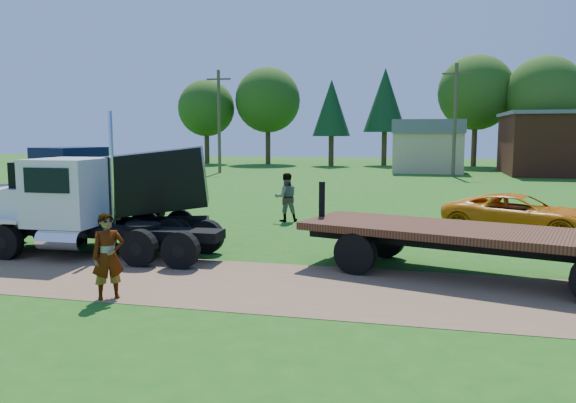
% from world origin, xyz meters
% --- Properties ---
extents(ground, '(140.00, 140.00, 0.00)m').
position_xyz_m(ground, '(0.00, 0.00, 0.00)').
color(ground, '#1F5913').
rests_on(ground, ground).
extents(dirt_track, '(120.00, 4.20, 0.01)m').
position_xyz_m(dirt_track, '(0.00, 0.00, 0.01)').
color(dirt_track, brown).
rests_on(dirt_track, ground).
extents(white_semi_tractor, '(6.86, 2.52, 4.12)m').
position_xyz_m(white_semi_tractor, '(-6.02, 1.84, 1.41)').
color(white_semi_tractor, black).
rests_on(white_semi_tractor, ground).
extents(black_dump_truck, '(7.17, 4.37, 3.07)m').
position_xyz_m(black_dump_truck, '(-5.91, 3.17, 1.69)').
color(black_dump_truck, black).
rests_on(black_dump_truck, ground).
extents(navy_truck, '(6.90, 3.77, 2.94)m').
position_xyz_m(navy_truck, '(-9.40, 7.35, 1.50)').
color(navy_truck, maroon).
rests_on(navy_truck, ground).
extents(orange_pickup, '(5.54, 3.91, 1.40)m').
position_xyz_m(orange_pickup, '(6.92, 8.28, 0.70)').
color(orange_pickup, orange).
rests_on(orange_pickup, ground).
extents(flatbed_trailer, '(8.80, 4.76, 2.16)m').
position_xyz_m(flatbed_trailer, '(4.92, 1.84, 0.93)').
color(flatbed_trailer, '#351B11').
rests_on(flatbed_trailer, ground).
extents(spectator_a, '(0.79, 0.77, 1.83)m').
position_xyz_m(spectator_a, '(-2.72, -1.82, 0.91)').
color(spectator_a, '#999999').
rests_on(spectator_a, ground).
extents(spectator_b, '(1.15, 1.05, 1.93)m').
position_xyz_m(spectator_b, '(-1.61, 9.31, 0.96)').
color(spectator_b, '#999999').
rests_on(spectator_b, ground).
extents(tan_shed, '(6.20, 5.40, 4.70)m').
position_xyz_m(tan_shed, '(4.00, 40.00, 2.42)').
color(tan_shed, tan).
rests_on(tan_shed, ground).
extents(utility_poles, '(42.20, 0.28, 9.00)m').
position_xyz_m(utility_poles, '(6.00, 35.00, 4.71)').
color(utility_poles, brown).
rests_on(utility_poles, ground).
extents(tree_row, '(53.83, 11.33, 11.69)m').
position_xyz_m(tree_row, '(2.38, 49.34, 7.06)').
color(tree_row, '#352115').
rests_on(tree_row, ground).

